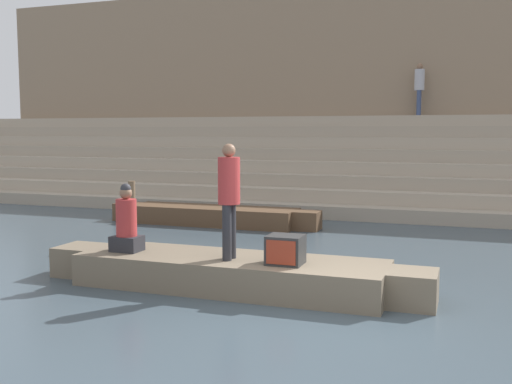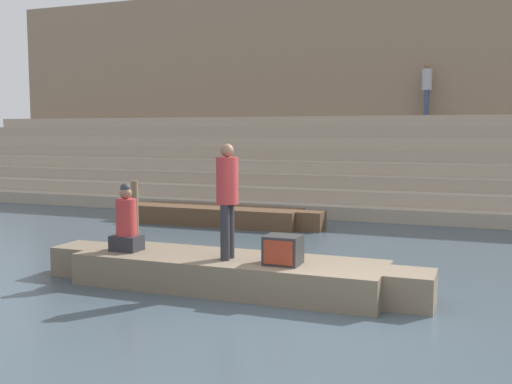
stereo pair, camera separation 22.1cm
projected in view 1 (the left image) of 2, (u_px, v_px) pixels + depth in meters
The scene contains 10 objects.
ground_plane at pixel (324, 322), 7.68m from camera, with size 120.00×120.00×0.00m, color #3D4C56.
ghat_steps at pixel (413, 175), 19.05m from camera, with size 36.00×5.57×2.97m.
back_wall at pixel (422, 91), 21.17m from camera, with size 34.20×1.28×7.73m.
rowboat_main at pixel (230, 272), 9.29m from camera, with size 6.20×1.50×0.49m.
person_standing at pixel (229, 193), 9.01m from camera, with size 0.33×0.33×1.76m.
person_rowing at pixel (126, 224), 9.69m from camera, with size 0.47×0.37×1.11m.
tv_set at pixel (285, 250), 8.76m from camera, with size 0.52×0.46×0.43m.
moored_boat_shore at pixel (213, 215), 15.65m from camera, with size 5.72×1.13×0.47m.
mooring_post at pixel (132, 214), 12.58m from camera, with size 0.15×0.15×1.40m, color brown.
person_on_steps at pixel (419, 85), 20.28m from camera, with size 0.34×0.34×1.75m.
Camera 1 is at (1.70, -7.33, 2.44)m, focal length 42.00 mm.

